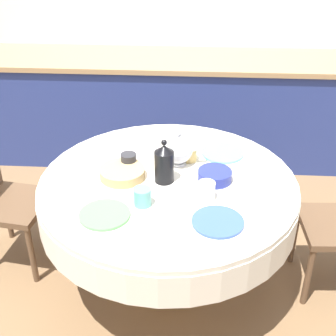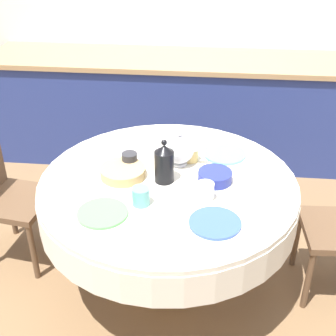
{
  "view_description": "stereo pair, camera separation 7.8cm",
  "coord_description": "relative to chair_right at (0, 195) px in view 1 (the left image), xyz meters",
  "views": [
    {
      "loc": [
        0.13,
        -2.11,
        2.08
      ],
      "look_at": [
        0.0,
        0.0,
        0.8
      ],
      "focal_mm": 50.0,
      "sensor_mm": 36.0,
      "label": 1
    },
    {
      "loc": [
        0.21,
        -2.1,
        2.08
      ],
      "look_at": [
        0.0,
        0.0,
        0.8
      ],
      "focal_mm": 50.0,
      "sensor_mm": 36.0,
      "label": 2
    }
  ],
  "objects": [
    {
      "name": "plate_far_left",
      "position": [
        0.72,
        0.16,
        0.25
      ],
      "size": [
        0.25,
        0.25,
        0.01
      ],
      "primitive_type": "cylinder",
      "color": "white",
      "rests_on": "dining_table"
    },
    {
      "name": "teapot",
      "position": [
        1.07,
        0.03,
        0.33
      ],
      "size": [
        0.23,
        0.17,
        0.22
      ],
      "color": "white",
      "rests_on": "dining_table"
    },
    {
      "name": "cup_far_left",
      "position": [
        0.8,
        -0.04,
        0.29
      ],
      "size": [
        0.09,
        0.09,
        0.09
      ],
      "primitive_type": "cylinder",
      "color": "#28282D",
      "rests_on": "dining_table"
    },
    {
      "name": "plate_far_right",
      "position": [
        1.33,
        0.16,
        0.25
      ],
      "size": [
        0.25,
        0.25,
        0.01
      ],
      "primitive_type": "cylinder",
      "color": "#60BCB7",
      "rests_on": "dining_table"
    },
    {
      "name": "chair_right",
      "position": [
        0.0,
        0.0,
        0.0
      ],
      "size": [
        0.45,
        0.45,
        0.86
      ],
      "rotation": [
        0.0,
        0.0,
        -1.72
      ],
      "color": "brown",
      "rests_on": "ground_plane"
    },
    {
      "name": "ground_plane",
      "position": [
        1.03,
        -0.15,
        -0.48
      ],
      "size": [
        12.0,
        12.0,
        0.0
      ],
      "primitive_type": "plane",
      "color": "brown"
    },
    {
      "name": "dining_table",
      "position": [
        1.03,
        -0.15,
        0.12
      ],
      "size": [
        1.4,
        1.4,
        0.72
      ],
      "color": "tan",
      "rests_on": "ground_plane"
    },
    {
      "name": "fruit_bowl",
      "position": [
        1.28,
        -0.13,
        0.27
      ],
      "size": [
        0.18,
        0.18,
        0.06
      ],
      "primitive_type": "cylinder",
      "color": "navy",
      "rests_on": "dining_table"
    },
    {
      "name": "bread_basket",
      "position": [
        0.78,
        -0.13,
        0.27
      ],
      "size": [
        0.25,
        0.25,
        0.05
      ],
      "primitive_type": "cylinder",
      "color": "tan",
      "rests_on": "dining_table"
    },
    {
      "name": "plate_near_right",
      "position": [
        1.28,
        -0.51,
        0.25
      ],
      "size": [
        0.25,
        0.25,
        0.01
      ],
      "primitive_type": "cylinder",
      "color": "#3856AD",
      "rests_on": "dining_table"
    },
    {
      "name": "cup_near_right",
      "position": [
        1.23,
        -0.3,
        0.29
      ],
      "size": [
        0.09,
        0.09,
        0.09
      ],
      "primitive_type": "cylinder",
      "color": "white",
      "rests_on": "dining_table"
    },
    {
      "name": "coffee_carafe",
      "position": [
        1.01,
        -0.16,
        0.35
      ],
      "size": [
        0.1,
        0.1,
        0.25
      ],
      "color": "black",
      "rests_on": "dining_table"
    },
    {
      "name": "kitchen_counter",
      "position": [
        1.03,
        1.42,
        -0.04
      ],
      "size": [
        3.24,
        0.64,
        0.89
      ],
      "color": "navy",
      "rests_on": "ground_plane"
    },
    {
      "name": "cup_near_left",
      "position": [
        0.91,
        -0.38,
        0.29
      ],
      "size": [
        0.09,
        0.09,
        0.09
      ],
      "primitive_type": "cylinder",
      "color": "#5BA39E",
      "rests_on": "dining_table"
    },
    {
      "name": "cup_far_right",
      "position": [
        1.13,
        0.08,
        0.29
      ],
      "size": [
        0.09,
        0.09,
        0.09
      ],
      "primitive_type": "cylinder",
      "color": "#DBB766",
      "rests_on": "dining_table"
    },
    {
      "name": "plate_near_left",
      "position": [
        0.74,
        -0.48,
        0.25
      ],
      "size": [
        0.25,
        0.25,
        0.01
      ],
      "primitive_type": "cylinder",
      "color": "#5BA85B",
      "rests_on": "dining_table"
    }
  ]
}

